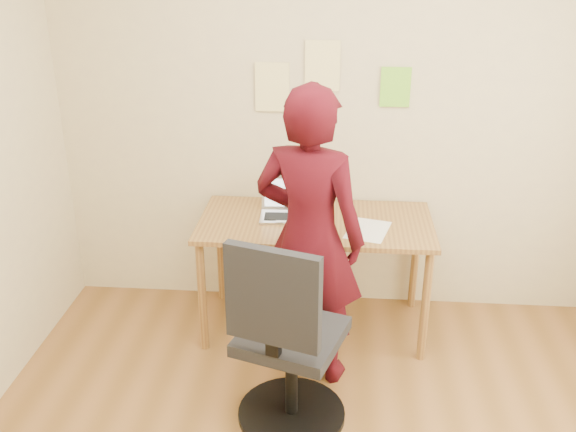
# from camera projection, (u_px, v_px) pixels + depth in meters

# --- Properties ---
(room) EXTENTS (3.58, 3.58, 2.78)m
(room) POSITION_uv_depth(u_px,v_px,m) (325.00, 220.00, 2.34)
(room) COLOR brown
(room) RESTS_ON ground
(desk) EXTENTS (1.40, 0.70, 0.74)m
(desk) POSITION_uv_depth(u_px,v_px,m) (315.00, 234.00, 3.89)
(desk) COLOR olive
(desk) RESTS_ON ground
(laptop) EXTENTS (0.31, 0.28, 0.22)m
(laptop) POSITION_uv_depth(u_px,v_px,m) (285.00, 207.00, 3.91)
(laptop) COLOR #B7B8BF
(laptop) RESTS_ON desk
(paper_sheet) EXTENTS (0.29, 0.36, 0.00)m
(paper_sheet) POSITION_uv_depth(u_px,v_px,m) (368.00, 230.00, 3.72)
(paper_sheet) COLOR white
(paper_sheet) RESTS_ON desk
(phone) EXTENTS (0.07, 0.11, 0.01)m
(phone) POSITION_uv_depth(u_px,v_px,m) (355.00, 236.00, 3.64)
(phone) COLOR black
(phone) RESTS_ON desk
(wall_note_left) EXTENTS (0.21, 0.00, 0.30)m
(wall_note_left) POSITION_uv_depth(u_px,v_px,m) (272.00, 87.00, 3.91)
(wall_note_left) COLOR #FAE895
(wall_note_left) RESTS_ON room
(wall_note_mid) EXTENTS (0.21, 0.00, 0.30)m
(wall_note_mid) POSITION_uv_depth(u_px,v_px,m) (322.00, 66.00, 3.84)
(wall_note_mid) COLOR #FAE895
(wall_note_mid) RESTS_ON room
(wall_note_right) EXTENTS (0.18, 0.00, 0.24)m
(wall_note_right) POSITION_uv_depth(u_px,v_px,m) (395.00, 87.00, 3.85)
(wall_note_right) COLOR #7FDC31
(wall_note_right) RESTS_ON room
(office_chair) EXTENTS (0.59, 0.61, 1.07)m
(office_chair) POSITION_uv_depth(u_px,v_px,m) (286.00, 350.00, 3.12)
(office_chair) COLOR black
(office_chair) RESTS_ON ground
(person) EXTENTS (0.70, 0.56, 1.67)m
(person) POSITION_uv_depth(u_px,v_px,m) (309.00, 238.00, 3.41)
(person) COLOR #3C080F
(person) RESTS_ON ground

